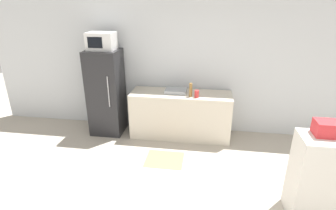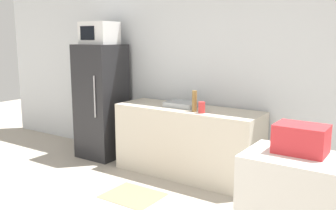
# 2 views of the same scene
# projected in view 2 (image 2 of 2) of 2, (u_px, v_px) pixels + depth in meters

# --- Properties ---
(wall_back) EXTENTS (8.00, 0.06, 2.60)m
(wall_back) POSITION_uv_depth(u_px,v_px,m) (211.00, 71.00, 4.76)
(wall_back) COLOR silver
(wall_back) RESTS_ON ground_plane
(refrigerator) EXTENTS (0.60, 0.59, 1.62)m
(refrigerator) POSITION_uv_depth(u_px,v_px,m) (102.00, 101.00, 5.37)
(refrigerator) COLOR #232326
(refrigerator) RESTS_ON ground_plane
(microwave) EXTENTS (0.48, 0.37, 0.31)m
(microwave) POSITION_uv_depth(u_px,v_px,m) (99.00, 33.00, 5.20)
(microwave) COLOR white
(microwave) RESTS_ON refrigerator
(counter) EXTENTS (1.85, 0.60, 0.86)m
(counter) POSITION_uv_depth(u_px,v_px,m) (187.00, 142.00, 4.68)
(counter) COLOR beige
(counter) RESTS_ON ground_plane
(sink_basin) EXTENTS (0.39, 0.30, 0.06)m
(sink_basin) POSITION_uv_depth(u_px,v_px,m) (182.00, 104.00, 4.68)
(sink_basin) COLOR #9EA3A8
(sink_basin) RESTS_ON counter
(bottle_tall) EXTENTS (0.06, 0.06, 0.25)m
(bottle_tall) POSITION_uv_depth(u_px,v_px,m) (194.00, 101.00, 4.35)
(bottle_tall) COLOR olive
(bottle_tall) RESTS_ON counter
(bottle_short) EXTENTS (0.08, 0.08, 0.13)m
(bottle_short) POSITION_uv_depth(u_px,v_px,m) (202.00, 107.00, 4.28)
(bottle_short) COLOR red
(bottle_short) RESTS_ON counter
(basket) EXTENTS (0.29, 0.21, 0.17)m
(basket) POSITION_uv_depth(u_px,v_px,m) (301.00, 139.00, 2.15)
(basket) COLOR red
(basket) RESTS_ON shelf_cabinet
(kitchen_rug) EXTENTS (0.62, 0.51, 0.01)m
(kitchen_rug) POSITION_uv_depth(u_px,v_px,m) (133.00, 195.00, 4.12)
(kitchen_rug) COLOR #937A5B
(kitchen_rug) RESTS_ON ground_plane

